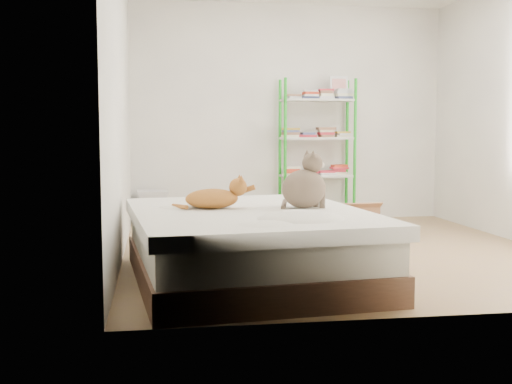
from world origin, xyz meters
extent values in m
cube|color=#926F5A|center=(0.00, 0.00, 0.00)|extent=(3.80, 4.20, 0.01)
cube|color=white|center=(0.00, 2.10, 1.30)|extent=(3.80, 0.01, 2.60)
cube|color=white|center=(0.00, -2.10, 1.30)|extent=(3.80, 0.01, 2.60)
cube|color=white|center=(-1.90, 0.00, 1.30)|extent=(0.01, 4.20, 2.60)
cube|color=brown|center=(-0.95, -1.03, 0.10)|extent=(1.79, 2.15, 0.20)
cube|color=silver|center=(-0.95, -1.03, 0.31)|extent=(1.74, 2.08, 0.22)
cube|color=white|center=(-0.95, -1.03, 0.47)|extent=(1.82, 2.19, 0.10)
cylinder|color=green|center=(-0.12, 1.72, 0.85)|extent=(0.04, 0.04, 1.70)
cylinder|color=green|center=(-0.12, 2.04, 0.85)|extent=(0.04, 0.04, 1.70)
cylinder|color=green|center=(0.72, 1.72, 0.85)|extent=(0.04, 0.04, 1.70)
cylinder|color=green|center=(0.72, 2.04, 0.85)|extent=(0.04, 0.04, 1.70)
cube|color=silver|center=(0.30, 1.88, 0.10)|extent=(0.86, 0.34, 0.02)
cube|color=silver|center=(0.30, 1.88, 0.55)|extent=(0.86, 0.34, 0.02)
cube|color=silver|center=(0.30, 1.88, 1.00)|extent=(0.86, 0.34, 0.02)
cube|color=silver|center=(0.30, 1.88, 1.45)|extent=(0.86, 0.34, 0.02)
cube|color=red|center=(0.30, 1.88, 0.16)|extent=(0.20, 0.16, 0.09)
cube|color=red|center=(0.00, 1.88, 0.61)|extent=(0.20, 0.16, 0.09)
cube|color=red|center=(0.20, 1.88, 0.61)|extent=(0.20, 0.16, 0.09)
cube|color=red|center=(0.40, 1.88, 0.61)|extent=(0.20, 0.16, 0.09)
cube|color=red|center=(0.60, 1.88, 0.61)|extent=(0.20, 0.16, 0.09)
cube|color=red|center=(0.00, 1.88, 1.06)|extent=(0.20, 0.16, 0.09)
cube|color=red|center=(0.20, 1.88, 1.06)|extent=(0.20, 0.16, 0.09)
cube|color=red|center=(0.40, 1.88, 1.06)|extent=(0.20, 0.16, 0.09)
cube|color=red|center=(0.60, 1.88, 1.06)|extent=(0.20, 0.16, 0.09)
cube|color=red|center=(0.00, 1.88, 1.51)|extent=(0.20, 0.16, 0.09)
cube|color=red|center=(0.20, 1.88, 1.51)|extent=(0.20, 0.16, 0.09)
cube|color=red|center=(0.40, 1.88, 1.51)|extent=(0.20, 0.16, 0.09)
cube|color=red|center=(0.60, 1.88, 1.51)|extent=(0.20, 0.16, 0.09)
cube|color=white|center=(0.58, 1.93, 1.60)|extent=(0.22, 0.06, 0.28)
cube|color=#EC3E3A|center=(0.58, 1.92, 1.60)|extent=(0.17, 0.04, 0.22)
cube|color=#99704B|center=(0.40, 0.78, 0.16)|extent=(0.48, 0.39, 0.32)
cube|color=#572392|center=(0.39, 0.59, 0.15)|extent=(0.28, 0.03, 0.07)
cube|color=#99704B|center=(0.40, 0.60, 0.32)|extent=(0.47, 0.17, 0.10)
cube|color=silver|center=(-1.65, 1.85, 0.19)|extent=(0.33, 0.29, 0.37)
cube|color=silver|center=(-1.65, 1.85, 0.39)|extent=(0.36, 0.32, 0.03)
camera|label=1|loc=(-1.61, -5.59, 1.09)|focal=45.00mm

